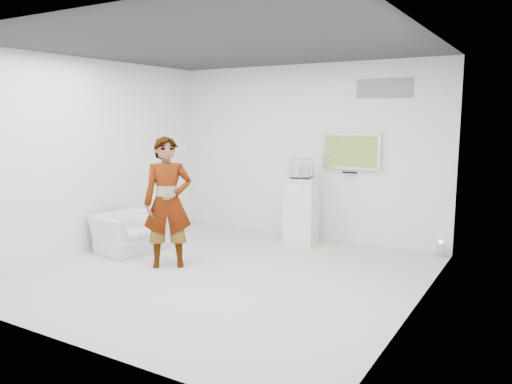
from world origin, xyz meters
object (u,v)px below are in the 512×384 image
at_px(pedestal, 301,211).
at_px(floor_uplight, 441,249).
at_px(armchair, 127,233).
at_px(person, 168,202).
at_px(tv, 351,151).

distance_m(pedestal, floor_uplight, 2.25).
xyz_separation_m(armchair, floor_uplight, (4.33, 2.19, -0.18)).
relative_size(person, floor_uplight, 7.46).
bearing_deg(pedestal, floor_uplight, 8.74).
bearing_deg(tv, floor_uplight, -3.75).
bearing_deg(person, pedestal, 24.70).
height_order(tv, armchair, tv).
distance_m(person, pedestal, 2.41).
height_order(tv, pedestal, tv).
xyz_separation_m(person, armchair, (-1.08, 0.27, -0.62)).
xyz_separation_m(tv, armchair, (-2.83, -2.29, -1.25)).
bearing_deg(floor_uplight, person, -142.82).
height_order(tv, person, tv).
height_order(person, pedestal, person).
relative_size(person, pedestal, 1.67).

